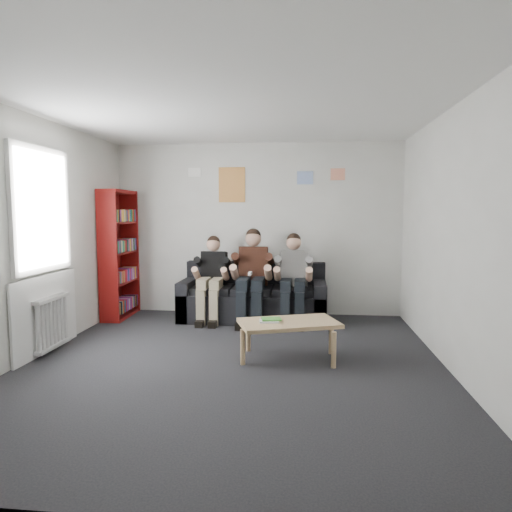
# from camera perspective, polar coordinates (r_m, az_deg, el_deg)

# --- Properties ---
(room_shell) EXTENTS (5.00, 5.00, 5.00)m
(room_shell) POSITION_cam_1_polar(r_m,az_deg,el_deg) (4.77, -3.04, 2.20)
(room_shell) COLOR black
(room_shell) RESTS_ON ground
(sofa) EXTENTS (2.17, 0.89, 0.84)m
(sofa) POSITION_cam_1_polar(r_m,az_deg,el_deg) (6.96, -0.32, -5.41)
(sofa) COLOR black
(sofa) RESTS_ON ground
(bookshelf) EXTENTS (0.29, 0.88, 1.95)m
(bookshelf) POSITION_cam_1_polar(r_m,az_deg,el_deg) (7.32, -16.67, 0.23)
(bookshelf) COLOR maroon
(bookshelf) RESTS_ON ground
(coffee_table) EXTENTS (1.07, 0.59, 0.43)m
(coffee_table) POSITION_cam_1_polar(r_m,az_deg,el_deg) (5.10, 4.11, -8.69)
(coffee_table) COLOR tan
(coffee_table) RESTS_ON ground
(game_cases) EXTENTS (0.23, 0.19, 0.03)m
(game_cases) POSITION_cam_1_polar(r_m,az_deg,el_deg) (5.06, 1.79, -8.00)
(game_cases) COLOR silver
(game_cases) RESTS_ON coffee_table
(person_left) EXTENTS (0.38, 0.81, 1.27)m
(person_left) POSITION_cam_1_polar(r_m,az_deg,el_deg) (6.81, -5.59, -2.83)
(person_left) COLOR black
(person_left) RESTS_ON sofa
(person_middle) EXTENTS (0.43, 0.92, 1.38)m
(person_middle) POSITION_cam_1_polar(r_m,az_deg,el_deg) (6.70, -0.52, -2.58)
(person_middle) COLOR #482418
(person_middle) RESTS_ON sofa
(person_right) EXTENTS (0.40, 0.85, 1.31)m
(person_right) POSITION_cam_1_polar(r_m,az_deg,el_deg) (6.67, 4.67, -2.86)
(person_right) COLOR silver
(person_right) RESTS_ON sofa
(radiator) EXTENTS (0.10, 0.64, 0.60)m
(radiator) POSITION_cam_1_polar(r_m,az_deg,el_deg) (5.85, -24.12, -7.56)
(radiator) COLOR silver
(radiator) RESTS_ON ground
(window) EXTENTS (0.05, 1.30, 2.36)m
(window) POSITION_cam_1_polar(r_m,az_deg,el_deg) (5.77, -25.02, -0.92)
(window) COLOR white
(window) RESTS_ON room_shell
(poster_large) EXTENTS (0.42, 0.01, 0.55)m
(poster_large) POSITION_cam_1_polar(r_m,az_deg,el_deg) (7.30, -3.03, 8.88)
(poster_large) COLOR #E2C550
(poster_large) RESTS_ON room_shell
(poster_blue) EXTENTS (0.25, 0.01, 0.20)m
(poster_blue) POSITION_cam_1_polar(r_m,az_deg,el_deg) (7.21, 6.15, 9.69)
(poster_blue) COLOR #4583EA
(poster_blue) RESTS_ON room_shell
(poster_pink) EXTENTS (0.22, 0.01, 0.18)m
(poster_pink) POSITION_cam_1_polar(r_m,az_deg,el_deg) (7.23, 10.19, 10.02)
(poster_pink) COLOR #C53D86
(poster_pink) RESTS_ON room_shell
(poster_sign) EXTENTS (0.20, 0.01, 0.14)m
(poster_sign) POSITION_cam_1_polar(r_m,az_deg,el_deg) (7.43, -7.69, 10.33)
(poster_sign) COLOR white
(poster_sign) RESTS_ON room_shell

